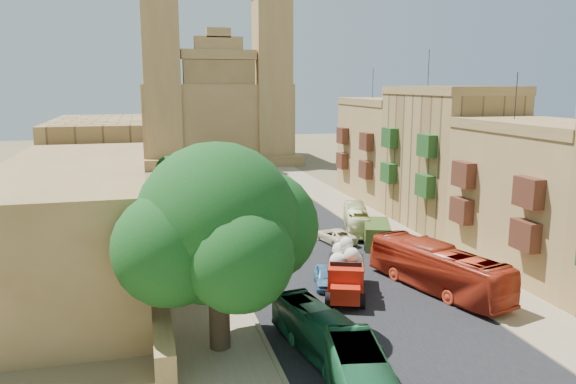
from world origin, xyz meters
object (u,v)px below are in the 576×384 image
bus_cream_east (356,219)px  pedestrian_c (426,245)px  street_tree_b (182,211)px  bus_red_east (438,268)px  car_cream (335,236)px  car_white_b (277,192)px  car_white_a (278,223)px  pedestrian_a (416,252)px  church (215,109)px  olive_pickup (377,234)px  street_tree_a (195,242)px  street_tree_c (174,183)px  ficus_tree (219,229)px  red_truck (346,271)px  car_blue_a (326,277)px  street_tree_d (169,169)px  bus_green_north (322,334)px  car_dkblue (214,186)px  car_blue_b (237,181)px

bus_cream_east → pedestrian_c: bearing=126.3°
street_tree_b → bus_red_east: 22.25m
bus_cream_east → car_cream: 4.55m
car_white_b → pedestrian_c: 28.09m
car_white_a → pedestrian_a: bearing=-47.1°
church → street_tree_b: (-10.00, -54.61, -6.32)m
church → car_white_b: bearing=-84.9°
street_tree_b → pedestrian_c: size_ratio=2.83×
olive_pickup → car_cream: 3.70m
street_tree_a → pedestrian_c: size_ratio=3.30×
car_white_b → street_tree_a: bearing=91.9°
street_tree_b → car_cream: 13.69m
street_tree_c → car_white_a: 12.84m
car_cream → car_white_b: 22.04m
street_tree_a → street_tree_c: bearing=90.0°
ficus_tree → car_white_b: bearing=72.5°
church → red_truck: church is taller
street_tree_a → car_white_a: (9.50, 15.92, -3.13)m
car_blue_a → pedestrian_c: (10.41, 4.96, 0.17)m
car_blue_a → bus_red_east: bearing=-7.9°
bus_red_east → street_tree_d: bearing=-83.6°
street_tree_d → red_truck: street_tree_d is taller
bus_green_north → car_blue_a: bearing=60.3°
ficus_tree → car_blue_a: (8.40, 7.47, -5.91)m
car_blue_a → car_white_b: bearing=95.9°
street_tree_a → street_tree_d: size_ratio=1.10×
car_white_a → car_blue_a: bearing=-79.9°
pedestrian_c → car_dkblue: bearing=-137.9°
bus_green_north → car_cream: size_ratio=1.85×
bus_red_east → bus_cream_east: 16.19m
ficus_tree → street_tree_c: (-0.60, 31.99, -2.95)m
bus_cream_east → car_dkblue: bus_cream_east is taller
car_blue_a → car_blue_b: (0.50, 41.06, -0.03)m
car_blue_b → bus_cream_east: bearing=-75.2°
church → street_tree_a: 67.61m
street_tree_d → car_dkblue: 6.69m
street_tree_d → bus_cream_east: 28.46m
street_tree_a → bus_red_east: street_tree_a is taller
church → car_cream: church is taller
church → bus_green_north: (-4.49, -76.92, -8.31)m
olive_pickup → bus_red_east: bearing=-92.0°
street_tree_c → car_white_b: size_ratio=1.58×
street_tree_d → bus_red_east: bearing=-67.7°
street_tree_b → car_cream: bearing=-9.6°
car_dkblue → car_white_b: (7.21, -5.68, -0.05)m
bus_green_north → bus_cream_east: (10.99, 23.22, -0.01)m
car_cream → car_blue_b: car_cream is taller
street_tree_a → car_blue_b: (9.50, 40.53, -3.09)m
ficus_tree → car_white_b: ficus_tree is taller
ficus_tree → car_cream: size_ratio=2.39×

